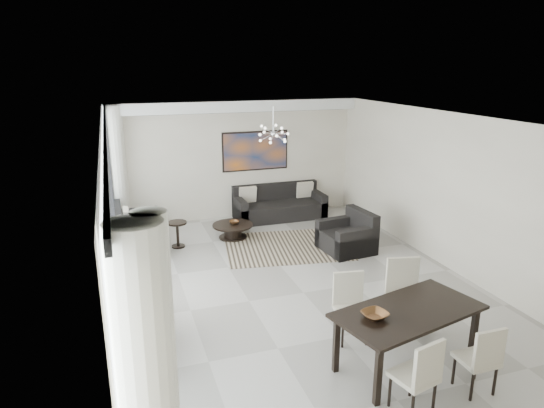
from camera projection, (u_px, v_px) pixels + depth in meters
name	position (u px, v px, depth m)	size (l,w,h in m)	color
room_shell	(331.00, 208.00, 7.95)	(6.00, 9.00, 2.90)	#A8A39B
window_wall	(120.00, 229.00, 6.93)	(0.37, 8.95, 2.90)	white
soffit	(237.00, 106.00, 11.35)	(5.98, 0.40, 0.26)	white
painting	(255.00, 151.00, 11.97)	(1.68, 0.04, 0.98)	#BA5C19
chandelier	(273.00, 134.00, 9.92)	(0.66, 0.66, 0.71)	silver
rug	(286.00, 246.00, 10.26)	(2.54, 1.95, 0.01)	black
coffee_table	(233.00, 230.00, 10.74)	(0.90, 0.90, 0.31)	black
bowl_coffee	(234.00, 222.00, 10.73)	(0.22, 0.22, 0.07)	brown
sofa_main	(279.00, 207.00, 12.14)	(2.23, 0.91, 0.81)	black
loveseat	(136.00, 235.00, 10.13)	(0.98, 1.74, 0.87)	black
armchair	(348.00, 237.00, 9.99)	(1.03, 1.08, 0.83)	black
side_table	(177.00, 230.00, 10.15)	(0.40, 0.40, 0.56)	black
tv_console	(137.00, 328.00, 6.62)	(0.48, 1.72, 0.54)	black
television	(146.00, 289.00, 6.46)	(1.07, 0.14, 0.61)	gray
dining_table	(408.00, 316.00, 6.06)	(2.06, 1.36, 0.79)	black
dining_chair_sw	(420.00, 372.00, 5.23)	(0.52, 0.52, 0.93)	beige
dining_chair_se	(482.00, 356.00, 5.57)	(0.41, 0.41, 0.89)	beige
dining_chair_nw	(350.00, 301.00, 6.76)	(0.50, 0.50, 0.95)	beige
dining_chair_ne	(404.00, 289.00, 6.99)	(0.57, 0.57, 1.05)	beige
bowl_dining	(375.00, 315.00, 5.84)	(0.31, 0.31, 0.08)	brown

